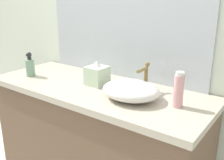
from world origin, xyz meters
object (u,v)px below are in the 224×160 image
Objects in this scene: lotion_bottle at (179,90)px; tissue_box at (97,75)px; soap_dispenser at (30,66)px; sink_basin at (131,90)px.

tissue_box is at bearing 177.04° from lotion_bottle.
soap_dispenser is 0.92× the size of lotion_bottle.
lotion_bottle reaches higher than sink_basin.
sink_basin is at bearing 3.89° from soap_dispenser.
lotion_bottle is 1.19× the size of tissue_box.
soap_dispenser is 1.11m from lotion_bottle.
soap_dispenser is 0.54m from tissue_box.
lotion_bottle is (0.27, 0.05, 0.04)m from sink_basin.
lotion_bottle reaches higher than tissue_box.
soap_dispenser is at bearing -174.43° from lotion_bottle.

